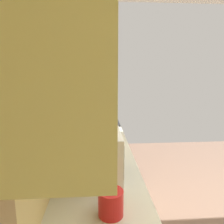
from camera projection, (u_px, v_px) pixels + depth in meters
The scene contains 6 objects.
wall_back at pixel (52, 111), 1.62m from camera, with size 3.85×0.12×2.76m, color #DCC176.
upper_cabinets at pixel (73, 36), 1.19m from camera, with size 2.07×0.32×0.70m.
oven_range at pixel (99, 150), 3.24m from camera, with size 0.58×0.63×1.10m.
microwave at pixel (96, 152), 1.54m from camera, with size 0.51×0.36×0.34m.
bowl at pixel (104, 136), 2.36m from camera, with size 0.15×0.15×0.06m.
kettle at pixel (111, 203), 1.11m from camera, with size 0.19×0.14×0.17m.
Camera 1 is at (-1.62, 1.31, 1.69)m, focal length 33.18 mm.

